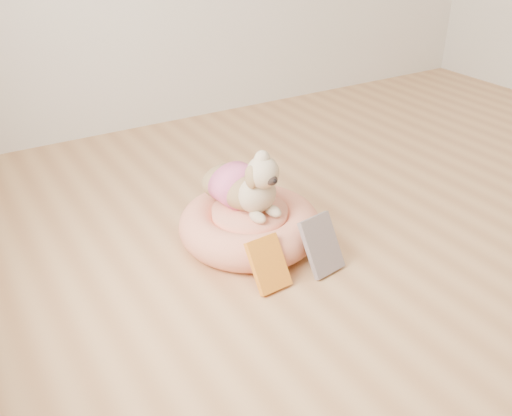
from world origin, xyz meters
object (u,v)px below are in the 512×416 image
book_yellow (268,264)px  book_white (322,245)px  pet_bed (250,225)px  dog (245,175)px

book_yellow → book_white: book_white is taller
book_yellow → book_white: 0.23m
pet_bed → book_white: size_ratio=2.59×
pet_bed → book_white: bearing=-67.3°
dog → book_yellow: (-0.09, -0.33, -0.20)m
dog → book_yellow: bearing=-113.3°
pet_bed → book_white: book_white is taller
pet_bed → dog: size_ratio=1.49×
pet_bed → dog: dog is taller
dog → book_yellow: dog is taller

